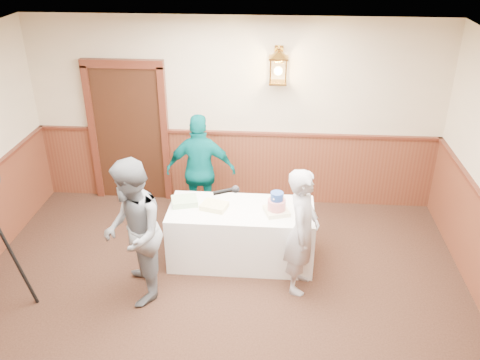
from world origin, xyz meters
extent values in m
cube|color=beige|center=(0.00, 3.50, 1.40)|extent=(6.00, 0.02, 2.80)
cube|color=white|center=(0.00, 0.00, 2.80)|extent=(6.00, 7.00, 0.02)
cube|color=#5C2C1A|center=(0.00, 3.48, 0.55)|extent=(5.98, 0.04, 1.10)
cube|color=#4F2115|center=(0.00, 3.46, 1.12)|extent=(5.98, 0.07, 0.04)
cube|color=black|center=(-1.60, 3.45, 1.05)|extent=(1.00, 0.06, 2.10)
cube|color=white|center=(0.21, 1.90, 0.38)|extent=(1.80, 0.80, 0.75)
cube|color=beige|center=(0.64, 1.83, 0.78)|extent=(0.35, 0.35, 0.05)
cylinder|color=#BA0208|center=(0.64, 1.83, 0.87)|extent=(0.22, 0.22, 0.13)
cylinder|color=navy|center=(0.64, 1.83, 0.98)|extent=(0.16, 0.16, 0.10)
cube|color=#FFEF98|center=(-0.13, 1.88, 0.78)|extent=(0.36, 0.31, 0.06)
cube|color=#A9D193|center=(-0.51, 1.96, 0.79)|extent=(0.37, 0.33, 0.07)
imported|color=slate|center=(-0.93, 1.08, 0.86)|extent=(0.86, 0.99, 1.73)
cylinder|color=black|center=(0.06, 1.24, 1.34)|extent=(0.23, 0.07, 0.09)
sphere|color=black|center=(0.19, 1.25, 1.37)|extent=(0.08, 0.08, 0.08)
imported|color=#A9A8AE|center=(0.94, 1.40, 0.78)|extent=(0.48, 0.63, 1.55)
imported|color=#025D5E|center=(-0.42, 2.77, 0.82)|extent=(0.97, 0.43, 1.64)
camera|label=1|loc=(0.61, -3.50, 3.93)|focal=38.00mm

